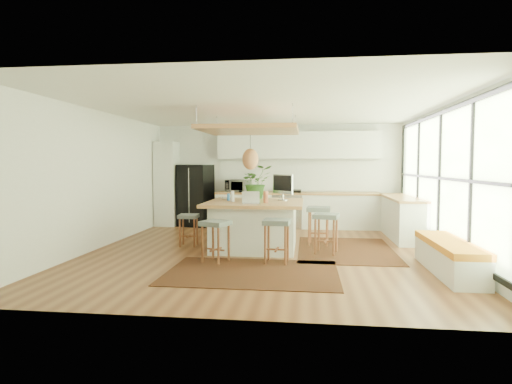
# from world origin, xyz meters

# --- Properties ---
(floor) EXTENTS (7.00, 7.00, 0.00)m
(floor) POSITION_xyz_m (0.00, 0.00, 0.00)
(floor) COLOR #582D19
(floor) RESTS_ON ground
(ceiling) EXTENTS (7.00, 7.00, 0.00)m
(ceiling) POSITION_xyz_m (0.00, 0.00, 2.70)
(ceiling) COLOR white
(ceiling) RESTS_ON ground
(wall_back) EXTENTS (6.50, 0.00, 6.50)m
(wall_back) POSITION_xyz_m (0.00, 3.50, 1.35)
(wall_back) COLOR silver
(wall_back) RESTS_ON ground
(wall_front) EXTENTS (6.50, 0.00, 6.50)m
(wall_front) POSITION_xyz_m (0.00, -3.50, 1.35)
(wall_front) COLOR silver
(wall_front) RESTS_ON ground
(wall_left) EXTENTS (0.00, 7.00, 7.00)m
(wall_left) POSITION_xyz_m (-3.25, 0.00, 1.35)
(wall_left) COLOR silver
(wall_left) RESTS_ON ground
(wall_right) EXTENTS (0.00, 7.00, 7.00)m
(wall_right) POSITION_xyz_m (3.25, 0.00, 1.35)
(wall_right) COLOR silver
(wall_right) RESTS_ON ground
(window_wall) EXTENTS (0.10, 6.20, 2.60)m
(window_wall) POSITION_xyz_m (3.22, 0.00, 1.40)
(window_wall) COLOR black
(window_wall) RESTS_ON wall_right
(pantry) EXTENTS (0.55, 0.60, 2.25)m
(pantry) POSITION_xyz_m (-2.95, 3.18, 1.12)
(pantry) COLOR silver
(pantry) RESTS_ON floor
(back_counter_base) EXTENTS (4.20, 0.60, 0.88)m
(back_counter_base) POSITION_xyz_m (0.55, 3.18, 0.44)
(back_counter_base) COLOR silver
(back_counter_base) RESTS_ON floor
(back_counter_top) EXTENTS (4.24, 0.64, 0.05)m
(back_counter_top) POSITION_xyz_m (0.55, 3.18, 0.90)
(back_counter_top) COLOR #9C6237
(back_counter_top) RESTS_ON back_counter_base
(backsplash) EXTENTS (4.20, 0.02, 0.80)m
(backsplash) POSITION_xyz_m (0.55, 3.48, 1.35)
(backsplash) COLOR white
(backsplash) RESTS_ON wall_back
(upper_cabinets) EXTENTS (4.20, 0.34, 0.70)m
(upper_cabinets) POSITION_xyz_m (0.55, 3.32, 2.15)
(upper_cabinets) COLOR silver
(upper_cabinets) RESTS_ON wall_back
(range) EXTENTS (0.76, 0.62, 1.00)m
(range) POSITION_xyz_m (0.30, 3.18, 0.50)
(range) COLOR #A5A5AA
(range) RESTS_ON floor
(right_counter_base) EXTENTS (0.60, 2.50, 0.88)m
(right_counter_base) POSITION_xyz_m (2.93, 2.00, 0.44)
(right_counter_base) COLOR silver
(right_counter_base) RESTS_ON floor
(right_counter_top) EXTENTS (0.64, 2.54, 0.05)m
(right_counter_top) POSITION_xyz_m (2.93, 2.00, 0.90)
(right_counter_top) COLOR #9C6237
(right_counter_top) RESTS_ON right_counter_base
(window_bench) EXTENTS (0.52, 2.00, 0.50)m
(window_bench) POSITION_xyz_m (2.95, -1.20, 0.25)
(window_bench) COLOR silver
(window_bench) RESTS_ON floor
(ceiling_panel) EXTENTS (1.86, 1.86, 0.80)m
(ceiling_panel) POSITION_xyz_m (-0.30, 0.40, 2.05)
(ceiling_panel) COLOR #9C6237
(ceiling_panel) RESTS_ON ceiling
(rug_near) EXTENTS (2.60, 1.80, 0.01)m
(rug_near) POSITION_xyz_m (-0.01, -1.53, 0.01)
(rug_near) COLOR black
(rug_near) RESTS_ON floor
(rug_right) EXTENTS (1.80, 2.60, 0.01)m
(rug_right) POSITION_xyz_m (1.55, 0.39, 0.01)
(rug_right) COLOR black
(rug_right) RESTS_ON floor
(fridge) EXTENTS (0.95, 0.83, 1.64)m
(fridge) POSITION_xyz_m (-2.16, 3.17, 0.93)
(fridge) COLOR black
(fridge) RESTS_ON floor
(island) EXTENTS (1.85, 1.85, 0.93)m
(island) POSITION_xyz_m (-0.19, 0.33, 0.47)
(island) COLOR #9C6237
(island) RESTS_ON floor
(stool_near_left) EXTENTS (0.54, 0.54, 0.70)m
(stool_near_left) POSITION_xyz_m (-0.71, -0.93, 0.35)
(stool_near_left) COLOR #4E5657
(stool_near_left) RESTS_ON floor
(stool_near_right) EXTENTS (0.47, 0.47, 0.74)m
(stool_near_right) POSITION_xyz_m (0.31, -0.85, 0.35)
(stool_near_right) COLOR #4E5657
(stool_near_right) RESTS_ON floor
(stool_right_front) EXTENTS (0.52, 0.52, 0.74)m
(stool_right_front) POSITION_xyz_m (1.16, 0.01, 0.35)
(stool_right_front) COLOR #4E5657
(stool_right_front) RESTS_ON floor
(stool_right_back) EXTENTS (0.50, 0.50, 0.78)m
(stool_right_back) POSITION_xyz_m (1.04, 0.83, 0.35)
(stool_right_back) COLOR #4E5657
(stool_right_back) RESTS_ON floor
(stool_left_side) EXTENTS (0.41, 0.41, 0.64)m
(stool_left_side) POSITION_xyz_m (-1.56, 0.42, 0.35)
(stool_left_side) COLOR #4E5657
(stool_left_side) RESTS_ON floor
(laptop) EXTENTS (0.38, 0.39, 0.24)m
(laptop) POSITION_xyz_m (-0.20, -0.23, 1.05)
(laptop) COLOR #A5A5AA
(laptop) RESTS_ON island
(monitor) EXTENTS (0.55, 0.55, 0.53)m
(monitor) POSITION_xyz_m (0.33, 0.60, 1.19)
(monitor) COLOR #A5A5AA
(monitor) RESTS_ON island
(microwave) EXTENTS (0.64, 0.46, 0.39)m
(microwave) POSITION_xyz_m (-1.02, 3.16, 1.12)
(microwave) COLOR #A5A5AA
(microwave) RESTS_ON back_counter_top
(island_plant) EXTENTS (0.89, 0.91, 0.55)m
(island_plant) POSITION_xyz_m (-0.24, 0.88, 1.20)
(island_plant) COLOR #1E4C19
(island_plant) RESTS_ON island
(island_bowl) EXTENTS (0.22, 0.22, 0.05)m
(island_bowl) POSITION_xyz_m (-0.87, 0.79, 0.96)
(island_bowl) COLOR white
(island_bowl) RESTS_ON island
(island_bottle_0) EXTENTS (0.07, 0.07, 0.19)m
(island_bottle_0) POSITION_xyz_m (-0.74, 0.43, 1.03)
(island_bottle_0) COLOR #357DD6
(island_bottle_0) RESTS_ON island
(island_bottle_1) EXTENTS (0.07, 0.07, 0.19)m
(island_bottle_1) POSITION_xyz_m (-0.59, 0.18, 1.03)
(island_bottle_1) COLOR silver
(island_bottle_1) RESTS_ON island
(island_bottle_2) EXTENTS (0.07, 0.07, 0.19)m
(island_bottle_2) POSITION_xyz_m (0.06, 0.03, 1.03)
(island_bottle_2) COLOR #974E32
(island_bottle_2) RESTS_ON island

